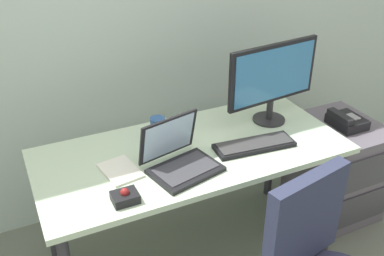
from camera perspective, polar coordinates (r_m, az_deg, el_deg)
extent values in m
plane|color=#636A5B|center=(2.68, 0.00, -15.76)|extent=(8.00, 8.00, 0.00)
cube|color=beige|center=(2.24, 0.00, -3.01)|extent=(1.55, 0.71, 0.03)
cylinder|color=#2D2D33|center=(2.60, 17.52, -9.08)|extent=(0.05, 0.05, 0.68)
cylinder|color=#2D2D33|center=(2.54, -18.00, -10.19)|extent=(0.05, 0.05, 0.68)
cylinder|color=#2D2D33|center=(2.96, 10.13, -2.88)|extent=(0.05, 0.05, 0.68)
cube|color=#5C5660|center=(2.95, 17.93, -4.80)|extent=(0.42, 0.52, 0.62)
cube|color=#38383D|center=(2.73, 22.00, -5.18)|extent=(0.38, 0.01, 0.21)
cube|color=#38383D|center=(2.88, 21.04, -9.45)|extent=(0.38, 0.01, 0.21)
cube|color=black|center=(2.78, 19.25, 0.77)|extent=(0.17, 0.20, 0.06)
cube|color=black|center=(2.72, 18.48, 1.37)|extent=(0.05, 0.18, 0.04)
cube|color=gray|center=(2.77, 19.79, 1.33)|extent=(0.07, 0.08, 0.01)
cube|color=#2B3049|center=(1.85, 14.25, -11.32)|extent=(0.40, 0.14, 0.42)
cylinder|color=#262628|center=(2.53, 9.80, 1.11)|extent=(0.18, 0.18, 0.01)
cylinder|color=#262628|center=(2.50, 9.92, 2.33)|extent=(0.04, 0.04, 0.11)
cube|color=black|center=(2.41, 10.36, 6.93)|extent=(0.56, 0.08, 0.32)
cube|color=teal|center=(2.40, 10.58, 6.81)|extent=(0.52, 0.06, 0.29)
cube|color=black|center=(2.26, 7.98, -2.20)|extent=(0.42, 0.17, 0.02)
cube|color=#353535|center=(2.25, 8.01, -1.90)|extent=(0.39, 0.15, 0.01)
cube|color=black|center=(2.06, -0.83, -5.42)|extent=(0.35, 0.29, 0.02)
cube|color=#38383D|center=(2.05, -0.83, -5.15)|extent=(0.30, 0.22, 0.00)
cube|color=black|center=(2.08, -3.08, -1.13)|extent=(0.31, 0.12, 0.22)
cube|color=silver|center=(2.08, -2.98, -1.20)|extent=(0.28, 0.10, 0.19)
cube|color=black|center=(1.90, -8.57, -8.77)|extent=(0.11, 0.09, 0.04)
sphere|color=maroon|center=(1.88, -8.63, -8.15)|extent=(0.04, 0.04, 0.04)
cylinder|color=#2C5390|center=(2.31, -4.41, 0.06)|extent=(0.08, 0.08, 0.11)
torus|color=#2D5092|center=(2.32, -3.43, 0.33)|extent=(0.01, 0.07, 0.07)
cube|color=white|center=(2.09, -9.18, -5.40)|extent=(0.18, 0.23, 0.01)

